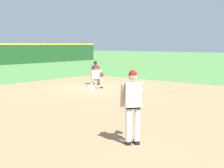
{
  "coord_description": "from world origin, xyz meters",
  "views": [
    {
      "loc": [
        -12.67,
        -11.83,
        2.48
      ],
      "look_at": [
        -4.56,
        -5.24,
        1.14
      ],
      "focal_mm": 50.0,
      "sensor_mm": 36.0,
      "label": 1
    }
  ],
  "objects": [
    {
      "name": "ground_plane",
      "position": [
        0.0,
        0.0,
        0.0
      ],
      "size": [
        160.0,
        160.0,
        0.0
      ],
      "primitive_type": "plane",
      "color": "#518942"
    },
    {
      "name": "baseball",
      "position": [
        -1.37,
        -2.17,
        0.04
      ],
      "size": [
        0.07,
        0.07,
        0.07
      ],
      "primitive_type": "sphere",
      "color": "white",
      "rests_on": "ground"
    },
    {
      "name": "pitcher",
      "position": [
        -6.48,
        -7.47,
        1.06
      ],
      "size": [
        0.85,
        0.54,
        1.86
      ],
      "color": "black",
      "rests_on": "ground"
    },
    {
      "name": "first_base_bag",
      "position": [
        0.0,
        0.0,
        0.04
      ],
      "size": [
        0.38,
        0.38,
        0.09
      ],
      "primitive_type": "cube",
      "color": "white",
      "rests_on": "ground"
    },
    {
      "name": "first_baseman",
      "position": [
        0.32,
        -0.18,
        0.73
      ],
      "size": [
        0.72,
        1.09,
        1.34
      ],
      "color": "black",
      "rests_on": "ground"
    },
    {
      "name": "infield_dirt_patch",
      "position": [
        -3.26,
        -3.75,
        0.0
      ],
      "size": [
        18.0,
        18.0,
        0.01
      ],
      "primitive_type": "cube",
      "color": "#A87F56",
      "rests_on": "ground"
    },
    {
      "name": "umpire",
      "position": [
        1.49,
        0.99,
        0.79
      ],
      "size": [
        0.67,
        0.67,
        1.46
      ],
      "color": "black",
      "rests_on": "ground"
    }
  ]
}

